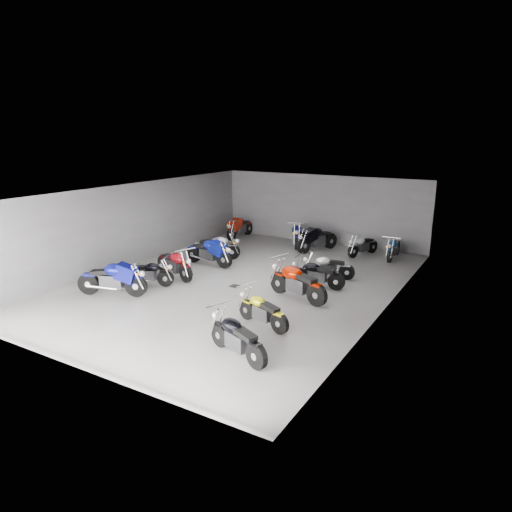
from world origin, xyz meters
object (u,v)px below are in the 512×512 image
(motorcycle_left_c, at_px, (148,273))
(motorcycle_right_b, at_px, (262,310))
(motorcycle_left_f, at_px, (216,247))
(motorcycle_right_a, at_px, (237,337))
(motorcycle_left_e, at_px, (209,252))
(motorcycle_left_b, at_px, (113,279))
(motorcycle_right_e, at_px, (317,274))
(motorcycle_back_f, at_px, (394,248))
(motorcycle_right_f, at_px, (328,267))
(motorcycle_back_d, at_px, (317,239))
(motorcycle_back_c, at_px, (297,234))
(motorcycle_left_d, at_px, (175,264))
(motorcycle_right_d, at_px, (297,282))
(motorcycle_back_a, at_px, (240,227))
(motorcycle_back_e, at_px, (362,245))
(drain_grate, at_px, (235,286))

(motorcycle_left_c, relative_size, motorcycle_right_b, 0.99)
(motorcycle_left_f, xyz_separation_m, motorcycle_right_a, (5.44, -6.84, -0.02))
(motorcycle_left_e, xyz_separation_m, motorcycle_right_a, (5.09, -5.88, -0.04))
(motorcycle_left_b, distance_m, motorcycle_left_f, 5.35)
(motorcycle_right_e, xyz_separation_m, motorcycle_back_f, (1.33, 4.95, -0.00))
(motorcycle_right_f, distance_m, motorcycle_back_f, 4.17)
(motorcycle_left_b, height_order, motorcycle_back_d, motorcycle_left_b)
(motorcycle_left_f, distance_m, motorcycle_back_c, 4.19)
(motorcycle_left_d, height_order, motorcycle_right_d, motorcycle_right_d)
(motorcycle_right_f, bearing_deg, motorcycle_right_b, 157.54)
(motorcycle_left_c, bearing_deg, motorcycle_back_a, 168.24)
(motorcycle_left_b, bearing_deg, motorcycle_right_a, 52.96)
(motorcycle_left_d, xyz_separation_m, motorcycle_back_c, (1.73, 6.59, 0.02))
(motorcycle_left_b, bearing_deg, motorcycle_right_e, 105.25)
(motorcycle_left_c, xyz_separation_m, motorcycle_back_e, (5.09, 7.61, -0.00))
(motorcycle_left_f, bearing_deg, motorcycle_back_f, 100.31)
(motorcycle_right_a, relative_size, motorcycle_back_a, 0.88)
(motorcycle_left_f, height_order, motorcycle_back_f, motorcycle_left_f)
(motorcycle_left_b, distance_m, motorcycle_right_a, 5.89)
(motorcycle_right_e, distance_m, motorcycle_right_f, 1.00)
(motorcycle_back_a, bearing_deg, motorcycle_left_e, 107.76)
(motorcycle_left_f, xyz_separation_m, motorcycle_back_c, (1.95, 3.71, 0.03))
(motorcycle_left_d, xyz_separation_m, motorcycle_right_b, (4.86, -2.13, -0.07))
(motorcycle_back_d, bearing_deg, motorcycle_left_f, 69.75)
(motorcycle_left_f, height_order, motorcycle_right_a, motorcycle_left_f)
(drain_grate, bearing_deg, motorcycle_back_e, 68.09)
(motorcycle_right_a, xyz_separation_m, motorcycle_back_a, (-6.66, 10.60, 0.05))
(motorcycle_right_d, height_order, motorcycle_back_a, motorcycle_right_d)
(drain_grate, bearing_deg, motorcycle_left_f, 135.25)
(motorcycle_right_b, bearing_deg, motorcycle_left_b, 110.99)
(motorcycle_left_b, height_order, motorcycle_back_e, motorcycle_left_b)
(motorcycle_back_d, bearing_deg, motorcycle_left_c, 90.51)
(motorcycle_left_b, xyz_separation_m, motorcycle_right_a, (5.69, -1.50, -0.07))
(motorcycle_left_d, bearing_deg, motorcycle_left_f, -157.63)
(motorcycle_left_c, height_order, motorcycle_back_d, motorcycle_back_d)
(motorcycle_left_d, height_order, motorcycle_back_f, motorcycle_left_d)
(motorcycle_back_a, relative_size, motorcycle_back_d, 1.03)
(drain_grate, height_order, motorcycle_right_b, motorcycle_right_b)
(motorcycle_left_c, bearing_deg, motorcycle_left_e, 153.17)
(drain_grate, xyz_separation_m, motorcycle_left_b, (-2.88, -2.74, 0.55))
(drain_grate, bearing_deg, motorcycle_left_d, -173.63)
(motorcycle_left_e, relative_size, motorcycle_back_c, 1.05)
(motorcycle_left_b, xyz_separation_m, motorcycle_back_d, (3.39, 8.61, -0.01))
(motorcycle_left_e, distance_m, motorcycle_right_a, 7.78)
(motorcycle_right_f, height_order, motorcycle_back_f, motorcycle_back_f)
(motorcycle_right_b, relative_size, motorcycle_back_c, 0.86)
(motorcycle_left_c, xyz_separation_m, motorcycle_back_c, (1.93, 7.75, 0.09))
(drain_grate, xyz_separation_m, motorcycle_left_f, (-2.63, 2.61, 0.50))
(motorcycle_back_a, xyz_separation_m, motorcycle_back_c, (3.17, -0.05, 0.01))
(motorcycle_back_c, height_order, motorcycle_back_f, motorcycle_back_c)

